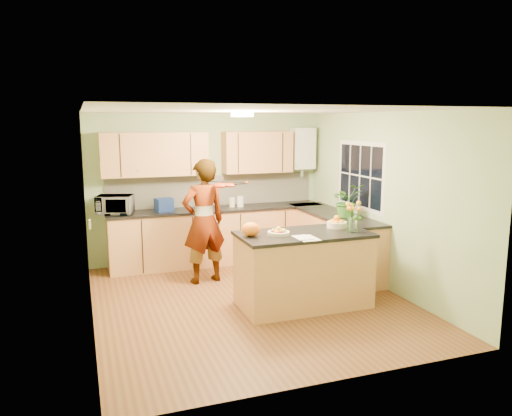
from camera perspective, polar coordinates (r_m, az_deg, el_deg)
name	(u,v)px	position (r m, az deg, el deg)	size (l,w,h in m)	color
floor	(250,301)	(6.79, -0.69, -10.55)	(4.50, 4.50, 0.00)	brown
ceiling	(250,111)	(6.37, -0.73, 11.06)	(4.00, 4.50, 0.02)	silver
wall_back	(207,188)	(8.60, -5.58, 2.33)	(4.00, 0.02, 2.50)	#93AD7C
wall_front	(333,250)	(4.44, 8.78, -4.78)	(4.00, 0.02, 2.50)	#93AD7C
wall_left	(87,219)	(6.12, -18.71, -1.16)	(0.02, 4.50, 2.50)	#93AD7C
wall_right	(382,201)	(7.35, 14.22, 0.81)	(0.02, 4.50, 2.50)	#93AD7C
back_counter	(218,235)	(8.47, -4.34, -3.12)	(3.64, 0.62, 0.94)	#C0834D
right_counter	(333,242)	(8.06, 8.84, -3.88)	(0.62, 2.24, 0.94)	#C0834D
splashback	(213,190)	(8.61, -4.90, 2.02)	(3.60, 0.02, 0.52)	beige
upper_cabinets	(199,153)	(8.33, -6.54, 6.22)	(3.20, 0.34, 0.70)	#C0834D
boiler	(302,149)	(8.95, 5.29, 6.79)	(0.40, 0.30, 0.86)	silver
window_right	(360,176)	(7.81, 11.82, 3.63)	(0.01, 1.30, 1.05)	silver
light_switch	(90,224)	(5.52, -18.46, -1.76)	(0.02, 0.09, 0.09)	silver
ceiling_lamp	(242,114)	(6.65, -1.58, 10.67)	(0.30, 0.30, 0.07)	#FFEABF
peninsula_island	(303,269)	(6.51, 5.44, -6.99)	(1.69, 0.86, 0.97)	#C0834D
fruit_dish	(279,232)	(6.24, 2.60, -2.72)	(0.28, 0.28, 0.10)	beige
orange_bowl	(337,223)	(6.75, 9.22, -1.67)	(0.27, 0.27, 0.15)	beige
flower_vase	(353,210)	(6.45, 11.07, -0.21)	(0.24, 0.24, 0.44)	silver
orange_bag	(251,229)	(6.15, -0.59, -2.44)	(0.23, 0.20, 0.17)	orange
papers	(307,238)	(6.08, 5.86, -3.43)	(0.23, 0.32, 0.01)	silver
violinist	(204,221)	(7.36, -5.98, -1.54)	(0.67, 0.44, 1.84)	#EBB88F
violin	(221,185)	(7.11, -4.08, 2.59)	(0.53, 0.21, 0.11)	#4F1204
microwave	(115,205)	(8.07, -15.82, 0.36)	(0.54, 0.36, 0.30)	silver
blue_box	(164,205)	(8.14, -10.45, 0.35)	(0.27, 0.20, 0.21)	navy
kettle	(205,202)	(8.34, -5.86, 0.74)	(0.15, 0.15, 0.28)	#B8B7BC
jar_cream	(232,202)	(8.45, -2.76, 0.66)	(0.10, 0.10, 0.16)	beige
jar_white	(240,201)	(8.47, -1.81, 0.75)	(0.12, 0.12, 0.18)	silver
potted_plant	(347,201)	(7.60, 10.32, 0.83)	(0.46, 0.40, 0.51)	#346B23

